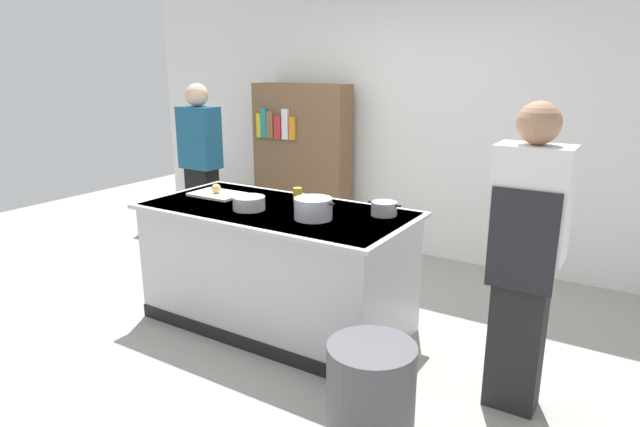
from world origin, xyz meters
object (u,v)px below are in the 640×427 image
object	(u,v)px
onion	(216,188)
mixing_bowl	(249,203)
trash_bin	(371,394)
stock_pot	(313,208)
sauce_pan	(384,208)
person_guest	(201,167)
bookshelf	(302,164)
person_chef	(525,254)
juice_cup	(298,194)

from	to	relation	value
onion	mixing_bowl	bearing A→B (deg)	-21.90
onion	trash_bin	bearing A→B (deg)	-26.26
stock_pot	sauce_pan	distance (m)	0.49
sauce_pan	mixing_bowl	xyz separation A→B (m)	(-0.87, -0.37, 0.00)
person_guest	bookshelf	world-z (taller)	person_guest
bookshelf	onion	bearing A→B (deg)	-78.33
sauce_pan	person_chef	world-z (taller)	person_chef
juice_cup	person_chef	size ratio (longest dim) A/B	0.06
stock_pot	person_chef	xyz separation A→B (m)	(1.36, -0.03, -0.06)
person_guest	mixing_bowl	bearing A→B (deg)	68.57
stock_pot	mixing_bowl	world-z (taller)	stock_pot
mixing_bowl	onion	bearing A→B (deg)	158.10
person_chef	person_guest	bearing A→B (deg)	55.99
onion	person_guest	bearing A→B (deg)	139.33
juice_cup	trash_bin	bearing A→B (deg)	-42.78
stock_pot	bookshelf	xyz separation A→B (m)	(-1.36, 1.89, -0.12)
mixing_bowl	person_guest	xyz separation A→B (m)	(-1.42, 1.00, -0.04)
mixing_bowl	juice_cup	xyz separation A→B (m)	(0.14, 0.40, 0.00)
sauce_pan	bookshelf	distance (m)	2.32
person_guest	bookshelf	size ratio (longest dim) A/B	1.01
trash_bin	stock_pot	bearing A→B (deg)	137.83
person_chef	person_guest	xyz separation A→B (m)	(-3.30, 0.99, -0.00)
stock_pot	person_chef	size ratio (longest dim) A/B	0.19
onion	sauce_pan	bearing A→B (deg)	7.31
sauce_pan	juice_cup	world-z (taller)	juice_cup
juice_cup	sauce_pan	bearing A→B (deg)	-2.10
sauce_pan	bookshelf	bearing A→B (deg)	137.79
person_chef	bookshelf	size ratio (longest dim) A/B	1.01
onion	stock_pot	distance (m)	1.01
mixing_bowl	sauce_pan	bearing A→B (deg)	22.96
onion	person_chef	size ratio (longest dim) A/B	0.04
sauce_pan	person_guest	distance (m)	2.38
stock_pot	juice_cup	world-z (taller)	stock_pot
stock_pot	person_chef	distance (m)	1.36
sauce_pan	juice_cup	distance (m)	0.73
onion	juice_cup	xyz separation A→B (m)	(0.63, 0.20, -0.01)
sauce_pan	juice_cup	xyz separation A→B (m)	(-0.73, 0.03, 0.00)
onion	trash_bin	xyz separation A→B (m)	(1.82, -0.90, -0.68)
onion	mixing_bowl	world-z (taller)	same
onion	mixing_bowl	size ratio (longest dim) A/B	0.33
person_chef	juice_cup	bearing A→B (deg)	60.14
juice_cup	mixing_bowl	bearing A→B (deg)	-110.04
person_chef	mixing_bowl	bearing A→B (deg)	73.05
person_chef	person_guest	distance (m)	3.44
sauce_pan	mixing_bowl	bearing A→B (deg)	-157.04
mixing_bowl	person_chef	distance (m)	1.87
sauce_pan	juice_cup	size ratio (longest dim) A/B	2.42
onion	person_guest	xyz separation A→B (m)	(-0.94, 0.80, -0.05)
onion	person_chef	bearing A→B (deg)	-4.42
stock_pot	trash_bin	bearing A→B (deg)	-42.17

